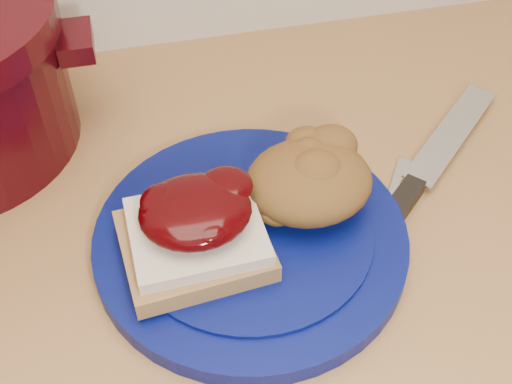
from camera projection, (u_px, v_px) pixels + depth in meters
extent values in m
cylinder|color=#050D53|center=(251.00, 238.00, 0.60)|extent=(0.30, 0.30, 0.02)
cube|color=olive|center=(194.00, 245.00, 0.56)|extent=(0.13, 0.12, 0.02)
cube|color=beige|center=(196.00, 231.00, 0.55)|extent=(0.12, 0.10, 0.01)
ellipsoid|color=black|center=(195.00, 211.00, 0.54)|extent=(0.10, 0.09, 0.03)
ellipsoid|color=brown|center=(309.00, 181.00, 0.59)|extent=(0.12, 0.10, 0.06)
cube|color=black|center=(391.00, 217.00, 0.62)|extent=(0.10, 0.09, 0.02)
cube|color=silver|center=(452.00, 133.00, 0.70)|extent=(0.16, 0.15, 0.00)
cube|color=silver|center=(388.00, 215.00, 0.63)|extent=(0.10, 0.15, 0.00)
cube|color=black|center=(75.00, 42.00, 0.65)|extent=(0.04, 0.06, 0.02)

